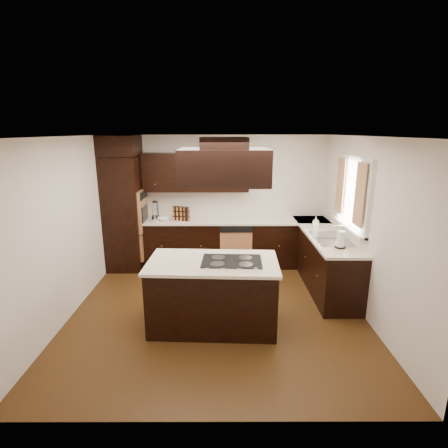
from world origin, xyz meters
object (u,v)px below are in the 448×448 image
at_px(range_hood, 224,167).
at_px(oven_column, 125,214).
at_px(island, 213,295).
at_px(spice_rack, 181,214).

bearing_deg(range_hood, oven_column, 129.74).
bearing_deg(oven_column, range_hood, -50.26).
bearing_deg(oven_column, island, -51.01).
bearing_deg(island, range_hood, -37.18).
relative_size(oven_column, island, 1.29).
xyz_separation_m(oven_column, range_hood, (1.88, -2.25, 1.10)).
height_order(island, range_hood, range_hood).
bearing_deg(oven_column, spice_rack, 1.34).
distance_m(oven_column, range_hood, 3.13).
distance_m(oven_column, island, 2.81).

